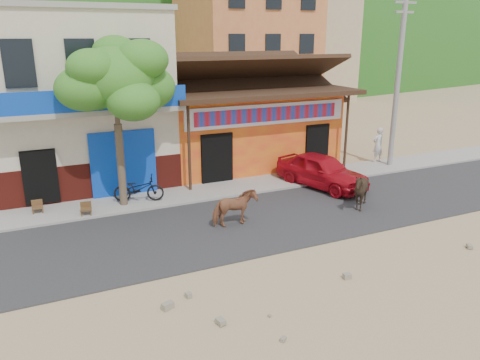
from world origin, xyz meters
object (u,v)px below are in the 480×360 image
(scooter, at_px, (139,189))
(cafe_chair_right, at_px, (85,204))
(cow_dark, at_px, (361,191))
(cow_tan, at_px, (235,208))
(red_car, at_px, (321,170))
(tree, at_px, (118,124))
(utility_pole, at_px, (398,80))
(pedestrian, at_px, (378,145))
(cafe_chair_left, at_px, (37,202))

(scooter, xyz_separation_m, cafe_chair_right, (-2.00, -0.61, -0.09))
(cow_dark, bearing_deg, cow_tan, -95.41)
(red_car, bearing_deg, tree, 155.62)
(cow_dark, bearing_deg, tree, -116.19)
(utility_pole, xyz_separation_m, pedestrian, (-0.20, 0.70, -3.14))
(cow_tan, bearing_deg, scooter, 31.67)
(tree, relative_size, red_car, 1.47)
(cow_dark, xyz_separation_m, red_car, (0.23, 2.82, -0.01))
(cow_dark, relative_size, scooter, 0.75)
(cafe_chair_right, bearing_deg, red_car, 3.72)
(tree, bearing_deg, scooter, 9.98)
(cafe_chair_left, bearing_deg, utility_pole, -0.15)
(cow_dark, relative_size, red_car, 0.34)
(tree, distance_m, scooter, 2.58)
(cow_dark, bearing_deg, red_car, 175.77)
(cow_tan, distance_m, pedestrian, 10.54)
(scooter, bearing_deg, cafe_chair_left, 103.21)
(cow_tan, xyz_separation_m, cafe_chair_left, (-5.90, 3.83, -0.14))
(utility_pole, height_order, cow_tan, utility_pole)
(pedestrian, xyz_separation_m, cafe_chair_left, (-15.53, -0.46, -0.46))
(tree, distance_m, pedestrian, 12.81)
(cow_tan, xyz_separation_m, cow_dark, (4.77, -0.48, 0.08))
(cafe_chair_left, bearing_deg, tree, -7.78)
(tree, relative_size, cafe_chair_left, 7.58)
(cow_tan, relative_size, cafe_chair_left, 1.84)
(red_car, distance_m, cafe_chair_left, 11.01)
(utility_pole, relative_size, cow_tan, 5.48)
(cow_dark, distance_m, pedestrian, 6.81)
(pedestrian, bearing_deg, cow_tan, 17.54)
(red_car, bearing_deg, cow_tan, -171.80)
(cow_tan, xyz_separation_m, scooter, (-2.38, 3.50, -0.05))
(scooter, distance_m, cafe_chair_right, 2.09)
(scooter, bearing_deg, red_car, -80.38)
(tree, height_order, cow_tan, tree)
(cow_tan, relative_size, cow_dark, 1.04)
(red_car, xyz_separation_m, scooter, (-7.38, 1.16, -0.13))
(red_car, xyz_separation_m, pedestrian, (4.62, 1.96, 0.24))
(utility_pole, height_order, cafe_chair_left, utility_pole)
(utility_pole, bearing_deg, cow_tan, -159.91)
(cow_tan, distance_m, cafe_chair_left, 7.04)
(tree, relative_size, cow_dark, 4.28)
(cow_tan, height_order, cafe_chair_right, cow_tan)
(red_car, relative_size, cafe_chair_right, 5.10)
(utility_pole, xyz_separation_m, cafe_chair_left, (-15.73, 0.24, -3.60))
(tree, bearing_deg, red_car, -7.55)
(tree, distance_m, cafe_chair_right, 3.00)
(utility_pole, xyz_separation_m, cafe_chair_right, (-14.20, -0.70, -3.60))
(tree, height_order, cafe_chair_left, tree)
(cow_tan, xyz_separation_m, pedestrian, (9.62, 4.29, 0.32))
(pedestrian, bearing_deg, utility_pole, 99.44)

